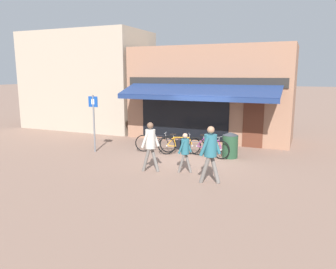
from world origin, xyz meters
The scene contains 12 objects.
ground_plane centered at (0.00, 0.00, 0.00)m, with size 160.00×160.00×0.00m, color #846656.
shop_front centered at (-0.46, 4.31, 2.31)m, with size 8.06×4.58×4.62m.
neighbour_building centered at (-8.39, 4.83, 2.86)m, with size 7.40×4.00×5.72m.
bike_rack_rail centered at (-0.55, 0.56, 0.47)m, with size 3.01×0.04×0.57m.
bicycle_black centered at (-1.69, 0.33, 0.39)m, with size 1.78×0.61×0.87m.
bicycle_orange centered at (-0.62, 0.36, 0.39)m, with size 1.65×0.85×0.87m.
bicycle_purple centered at (0.62, 0.41, 0.39)m, with size 1.82×0.59×0.89m.
pedestrian_adult centered at (-0.66, -2.29, 1.04)m, with size 0.60×0.51×1.72m.
pedestrian_child centered at (0.44, -1.97, 0.85)m, with size 0.51×0.44×1.37m.
pedestrian_second_adult centered at (1.54, -2.67, 1.07)m, with size 0.65×0.56×1.78m.
litter_bin centered at (1.43, 0.63, 0.52)m, with size 0.62×0.62×1.03m.
parking_sign centered at (-4.10, -0.65, 1.49)m, with size 0.44×0.07×2.43m.
Camera 1 is at (4.12, -12.00, 3.31)m, focal length 35.00 mm.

